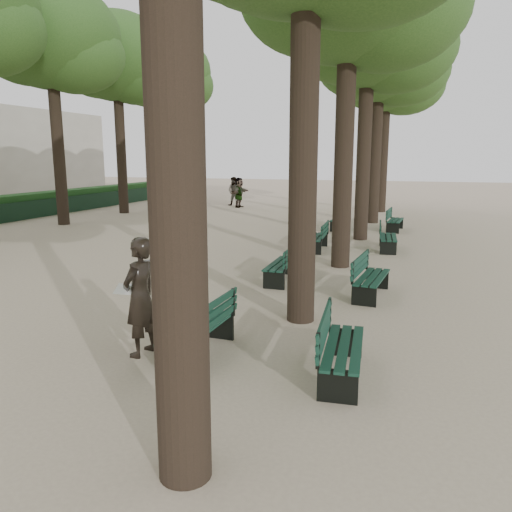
% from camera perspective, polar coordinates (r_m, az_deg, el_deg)
% --- Properties ---
extents(ground, '(120.00, 120.00, 0.00)m').
position_cam_1_polar(ground, '(7.60, -11.68, -12.93)').
color(ground, '#BDA98F').
rests_on(ground, ground).
extents(tree_central_3, '(6.00, 6.00, 9.95)m').
position_cam_1_polar(tree_central_3, '(19.63, 12.81, 24.51)').
color(tree_central_3, '#33261C').
rests_on(tree_central_3, ground).
extents(tree_central_4, '(6.00, 6.00, 9.95)m').
position_cam_1_polar(tree_central_4, '(24.49, 14.01, 21.75)').
color(tree_central_4, '#33261C').
rests_on(tree_central_4, ground).
extents(tree_central_5, '(6.00, 6.00, 9.95)m').
position_cam_1_polar(tree_central_5, '(29.41, 14.79, 19.90)').
color(tree_central_5, '#33261C').
rests_on(tree_central_5, ground).
extents(tree_far_3, '(6.00, 6.00, 10.45)m').
position_cam_1_polar(tree_far_3, '(25.04, -22.50, 22.17)').
color(tree_far_3, '#33261C').
rests_on(tree_far_3, ground).
extents(tree_far_4, '(6.00, 6.00, 10.45)m').
position_cam_1_polar(tree_far_4, '(29.01, -15.69, 20.97)').
color(tree_far_4, '#33261C').
rests_on(tree_far_4, ground).
extents(tree_far_5, '(6.00, 6.00, 10.45)m').
position_cam_1_polar(tree_far_5, '(33.27, -10.64, 19.89)').
color(tree_far_5, '#33261C').
rests_on(tree_far_5, ground).
extents(bench_left_0, '(0.63, 1.82, 0.92)m').
position_cam_1_polar(bench_left_0, '(8.01, -6.54, -9.38)').
color(bench_left_0, black).
rests_on(bench_left_0, ground).
extents(bench_left_1, '(0.60, 1.81, 0.92)m').
position_cam_1_polar(bench_left_1, '(12.52, 2.96, -1.70)').
color(bench_left_1, black).
rests_on(bench_left_1, ground).
extents(bench_left_2, '(0.66, 1.83, 0.92)m').
position_cam_1_polar(bench_left_2, '(16.79, 6.95, 1.58)').
color(bench_left_2, black).
rests_on(bench_left_2, ground).
extents(bench_left_3, '(0.66, 1.83, 0.92)m').
position_cam_1_polar(bench_left_3, '(21.72, 9.56, 3.72)').
color(bench_left_3, black).
rests_on(bench_left_3, ground).
extents(bench_right_0, '(0.71, 1.84, 0.92)m').
position_cam_1_polar(bench_right_0, '(7.32, 9.82, -11.53)').
color(bench_right_0, black).
rests_on(bench_right_0, ground).
extents(bench_right_1, '(0.73, 1.85, 0.92)m').
position_cam_1_polar(bench_right_1, '(11.45, 13.03, -3.23)').
color(bench_right_1, black).
rests_on(bench_right_1, ground).
extents(bench_right_2, '(0.71, 1.84, 0.92)m').
position_cam_1_polar(bench_right_2, '(17.20, 14.84, 1.51)').
color(bench_right_2, black).
rests_on(bench_right_2, ground).
extents(bench_right_3, '(0.69, 1.83, 0.92)m').
position_cam_1_polar(bench_right_3, '(21.84, 15.59, 3.50)').
color(bench_right_3, black).
rests_on(bench_right_3, ground).
extents(man_with_map, '(0.68, 0.80, 1.89)m').
position_cam_1_polar(man_with_map, '(7.99, -13.10, -4.57)').
color(man_with_map, black).
rests_on(man_with_map, ground).
extents(pedestrian_d, '(0.75, 0.75, 1.54)m').
position_cam_1_polar(pedestrian_d, '(33.95, 13.95, 7.09)').
color(pedestrian_d, '#262628').
rests_on(pedestrian_d, ground).
extents(pedestrian_e, '(0.52, 1.72, 1.82)m').
position_cam_1_polar(pedestrian_e, '(30.78, -1.94, 7.27)').
color(pedestrian_e, '#262628').
rests_on(pedestrian_e, ground).
extents(pedestrian_a, '(0.90, 0.41, 1.81)m').
position_cam_1_polar(pedestrian_a, '(31.68, -2.49, 7.38)').
color(pedestrian_a, '#262628').
rests_on(pedestrian_a, ground).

